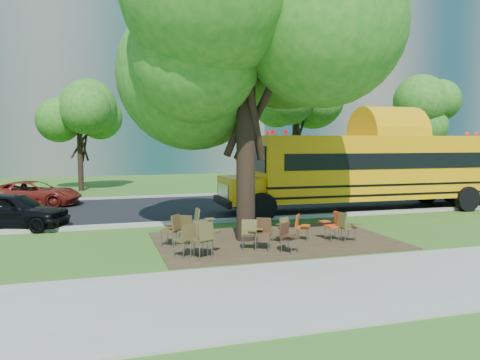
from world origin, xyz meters
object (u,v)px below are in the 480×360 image
object	(u,v)px
main_tree	(246,46)
chair_8	(172,227)
bg_car_red	(34,194)
chair_6	(334,223)
chair_7	(346,224)
chair_4	(251,231)
school_bus	(384,167)
chair_5	(288,235)
black_car	(11,211)
chair_9	(183,227)
chair_3	(262,231)
chair_11	(282,227)
chair_2	(203,236)
chair_1	(204,234)
chair_12	(301,225)
chair_0	(186,237)
chair_10	(201,219)

from	to	relation	value
main_tree	chair_8	distance (m)	5.60
chair_8	bg_car_red	bearing A→B (deg)	63.47
chair_6	chair_7	world-z (taller)	chair_7
chair_8	bg_car_red	distance (m)	11.10
chair_4	chair_8	size ratio (longest dim) A/B	0.95
school_bus	chair_5	size ratio (longest dim) A/B	15.99
school_bus	black_car	size ratio (longest dim) A/B	3.49
chair_7	chair_9	bearing A→B (deg)	-107.49
school_bus	chair_7	xyz separation A→B (m)	(-4.86, -5.36, -1.30)
chair_4	chair_9	size ratio (longest dim) A/B	1.03
main_tree	chair_4	xyz separation A→B (m)	(-0.27, -1.27, -5.16)
chair_3	chair_11	xyz separation A→B (m)	(0.86, 0.70, -0.07)
chair_9	black_car	size ratio (longest dim) A/B	0.23
main_tree	chair_7	distance (m)	5.95
chair_2	chair_11	size ratio (longest dim) A/B	1.24
chair_1	chair_12	distance (m)	3.32
main_tree	school_bus	distance (m)	9.51
chair_1	black_car	xyz separation A→B (m)	(-5.41, 5.49, 0.06)
chair_8	black_car	xyz separation A→B (m)	(-4.79, 4.23, 0.07)
chair_3	bg_car_red	xyz separation A→B (m)	(-7.06, 11.14, 0.03)
chair_1	chair_3	bearing A→B (deg)	38.25
black_car	chair_9	bearing A→B (deg)	-108.95
main_tree	chair_2	distance (m)	5.69
chair_6	chair_11	distance (m)	1.61
chair_0	chair_9	bearing A→B (deg)	52.14
chair_7	bg_car_red	bearing A→B (deg)	-143.69
chair_3	black_car	bearing A→B (deg)	-8.19
chair_11	bg_car_red	xyz separation A→B (m)	(-7.92, 10.44, 0.10)
chair_4	bg_car_red	bearing A→B (deg)	143.12
chair_2	chair_1	bearing A→B (deg)	52.45
chair_7	black_car	distance (m)	11.02
chair_8	chair_10	xyz separation A→B (m)	(1.09, 1.19, -0.02)
chair_6	chair_11	bearing A→B (deg)	77.89
chair_2	chair_3	world-z (taller)	chair_2
chair_6	bg_car_red	bearing A→B (deg)	36.87
chair_12	chair_2	bearing A→B (deg)	-33.14
chair_4	chair_5	xyz separation A→B (m)	(0.86, -0.55, -0.04)
chair_0	school_bus	bearing A→B (deg)	0.27
chair_7	chair_12	bearing A→B (deg)	-124.02
black_car	bg_car_red	size ratio (longest dim) A/B	0.90
chair_0	chair_1	distance (m)	0.48
chair_9	chair_11	xyz separation A→B (m)	(2.81, -0.49, -0.05)
chair_1	chair_3	xyz separation A→B (m)	(1.66, 0.14, -0.03)
chair_0	chair_9	size ratio (longest dim) A/B	1.04
chair_1	chair_6	world-z (taller)	chair_1
bg_car_red	chair_4	bearing A→B (deg)	-133.55
chair_10	chair_12	distance (m)	3.10
chair_6	chair_7	xyz separation A→B (m)	(0.22, -0.30, 0.00)
chair_2	main_tree	bearing A→B (deg)	23.11
chair_1	chair_7	bearing A→B (deg)	37.94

